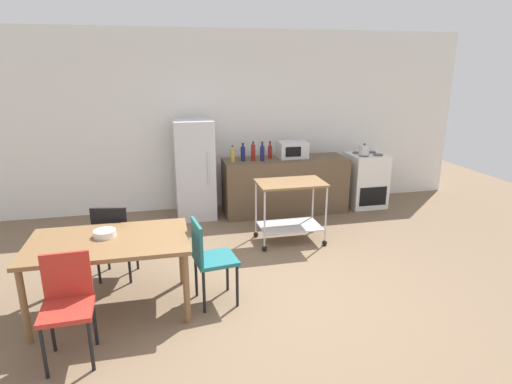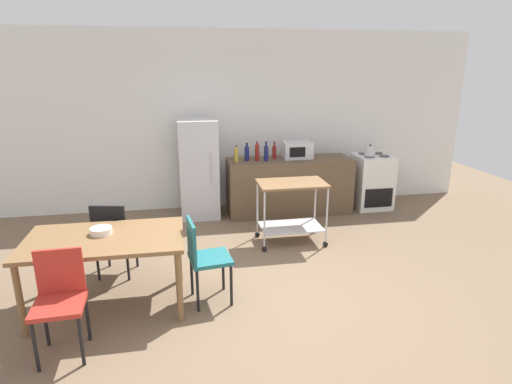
% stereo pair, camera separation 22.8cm
% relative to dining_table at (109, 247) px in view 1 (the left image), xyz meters
% --- Properties ---
extents(ground_plane, '(12.00, 12.00, 0.00)m').
position_rel_dining_table_xyz_m(ground_plane, '(1.59, -0.13, -0.67)').
color(ground_plane, brown).
extents(back_wall, '(8.40, 0.12, 2.90)m').
position_rel_dining_table_xyz_m(back_wall, '(1.59, 3.07, 0.78)').
color(back_wall, white).
rests_on(back_wall, ground_plane).
extents(kitchen_counter, '(2.00, 0.64, 0.90)m').
position_rel_dining_table_xyz_m(kitchen_counter, '(2.49, 2.47, -0.22)').
color(kitchen_counter, brown).
rests_on(kitchen_counter, ground_plane).
extents(dining_table, '(1.50, 0.90, 0.75)m').
position_rel_dining_table_xyz_m(dining_table, '(0.00, 0.00, 0.00)').
color(dining_table, brown).
rests_on(dining_table, ground_plane).
extents(chair_red, '(0.42, 0.42, 0.89)m').
position_rel_dining_table_xyz_m(chair_red, '(-0.27, -0.66, -0.15)').
color(chair_red, '#B72D23').
rests_on(chair_red, ground_plane).
extents(chair_black, '(0.47, 0.47, 0.89)m').
position_rel_dining_table_xyz_m(chair_black, '(-0.03, 0.66, -0.15)').
color(chair_black, black).
rests_on(chair_black, ground_plane).
extents(chair_teal, '(0.45, 0.45, 0.89)m').
position_rel_dining_table_xyz_m(chair_teal, '(0.94, -0.08, -0.15)').
color(chair_teal, '#1E666B').
rests_on(chair_teal, ground_plane).
extents(stove_oven, '(0.60, 0.61, 0.92)m').
position_rel_dining_table_xyz_m(stove_oven, '(3.94, 2.48, -0.22)').
color(stove_oven, white).
rests_on(stove_oven, ground_plane).
extents(refrigerator, '(0.60, 0.63, 1.55)m').
position_rel_dining_table_xyz_m(refrigerator, '(1.04, 2.57, 0.10)').
color(refrigerator, silver).
rests_on(refrigerator, ground_plane).
extents(kitchen_cart, '(0.91, 0.57, 0.85)m').
position_rel_dining_table_xyz_m(kitchen_cart, '(2.21, 1.26, -0.10)').
color(kitchen_cart, brown).
rests_on(kitchen_cart, ground_plane).
extents(bottle_sesame_oil, '(0.07, 0.07, 0.26)m').
position_rel_dining_table_xyz_m(bottle_sesame_oil, '(1.62, 2.41, 0.34)').
color(bottle_sesame_oil, gold).
rests_on(bottle_sesame_oil, kitchen_counter).
extents(bottle_wine, '(0.07, 0.07, 0.28)m').
position_rel_dining_table_xyz_m(bottle_wine, '(1.79, 2.46, 0.35)').
color(bottle_wine, navy).
rests_on(bottle_wine, kitchen_counter).
extents(bottle_hot_sauce, '(0.07, 0.07, 0.30)m').
position_rel_dining_table_xyz_m(bottle_hot_sauce, '(1.95, 2.44, 0.36)').
color(bottle_hot_sauce, maroon).
rests_on(bottle_hot_sauce, kitchen_counter).
extents(bottle_vinegar, '(0.07, 0.07, 0.30)m').
position_rel_dining_table_xyz_m(bottle_vinegar, '(2.09, 2.39, 0.35)').
color(bottle_vinegar, navy).
rests_on(bottle_vinegar, kitchen_counter).
extents(bottle_sparkling_water, '(0.06, 0.06, 0.28)m').
position_rel_dining_table_xyz_m(bottle_sparkling_water, '(2.25, 2.54, 0.34)').
color(bottle_sparkling_water, maroon).
rests_on(bottle_sparkling_water, kitchen_counter).
extents(microwave, '(0.46, 0.35, 0.26)m').
position_rel_dining_table_xyz_m(microwave, '(2.62, 2.52, 0.36)').
color(microwave, silver).
rests_on(microwave, kitchen_counter).
extents(fruit_bowl, '(0.21, 0.21, 0.06)m').
position_rel_dining_table_xyz_m(fruit_bowl, '(-0.04, 0.09, 0.11)').
color(fruit_bowl, white).
rests_on(fruit_bowl, dining_table).
extents(kettle, '(0.24, 0.17, 0.19)m').
position_rel_dining_table_xyz_m(kettle, '(3.82, 2.39, 0.33)').
color(kettle, silver).
rests_on(kettle, stove_oven).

